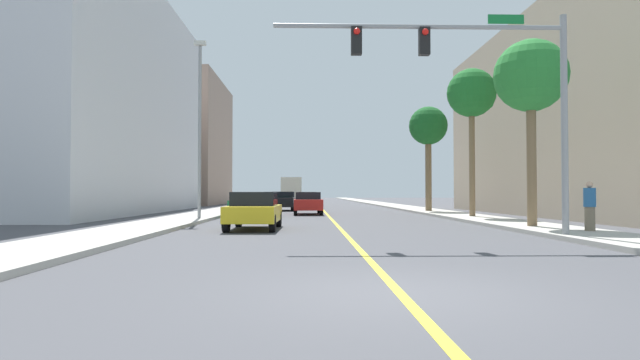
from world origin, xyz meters
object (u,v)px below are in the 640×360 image
(traffic_signal_mast, at_px, (479,73))
(car_yellow, at_px, (254,210))
(car_red, at_px, (308,203))
(street_lamp, at_px, (200,121))
(car_gray, at_px, (273,199))
(car_silver, at_px, (308,199))
(palm_far, at_px, (428,128))
(car_green, at_px, (251,204))
(delivery_truck, at_px, (291,190))
(car_black, at_px, (283,201))
(palm_near, at_px, (531,78))
(pedestrian, at_px, (590,206))
(palm_mid, at_px, (471,95))

(traffic_signal_mast, relative_size, car_yellow, 2.21)
(car_yellow, height_order, car_red, car_red)
(street_lamp, height_order, car_gray, street_lamp)
(traffic_signal_mast, distance_m, car_silver, 36.46)
(traffic_signal_mast, distance_m, palm_far, 20.48)
(car_green, xyz_separation_m, delivery_truck, (1.15, 33.80, 0.94))
(palm_far, bearing_deg, car_black, 155.08)
(street_lamp, distance_m, car_green, 5.75)
(street_lamp, bearing_deg, car_silver, 78.16)
(palm_near, height_order, car_green, palm_near)
(car_yellow, xyz_separation_m, car_green, (-1.10, 8.93, 0.02))
(traffic_signal_mast, xyz_separation_m, car_silver, (-5.13, 35.85, -4.25))
(car_silver, xyz_separation_m, car_red, (-0.04, -17.87, -0.01))
(car_gray, distance_m, car_green, 23.35)
(car_black, height_order, car_green, car_black)
(palm_near, bearing_deg, traffic_signal_mast, -130.71)
(street_lamp, bearing_deg, pedestrian, -30.89)
(street_lamp, xyz_separation_m, car_green, (2.20, 3.24, -4.22))
(palm_mid, relative_size, delivery_truck, 1.00)
(car_gray, relative_size, pedestrian, 2.69)
(palm_near, height_order, palm_far, palm_far)
(palm_mid, bearing_deg, car_gray, 116.68)
(palm_mid, distance_m, car_gray, 28.22)
(car_black, bearing_deg, traffic_signal_mast, -72.24)
(street_lamp, bearing_deg, car_red, 55.78)
(traffic_signal_mast, bearing_deg, car_gray, 103.36)
(car_silver, bearing_deg, palm_far, -58.99)
(palm_near, xyz_separation_m, palm_far, (-0.01, 16.38, 0.19))
(palm_mid, bearing_deg, delivery_truck, 107.19)
(car_silver, xyz_separation_m, car_gray, (-3.58, 0.82, -0.01))
(car_red, xyz_separation_m, delivery_truck, (-2.01, 29.15, 0.94))
(car_silver, height_order, car_red, car_silver)
(palm_near, xyz_separation_m, car_green, (-11.62, 9.50, -5.00))
(traffic_signal_mast, xyz_separation_m, palm_near, (3.28, 3.81, 0.73))
(palm_far, relative_size, pedestrian, 4.48)
(street_lamp, relative_size, car_yellow, 2.17)
(palm_near, bearing_deg, street_lamp, 155.59)
(palm_near, bearing_deg, car_red, 120.82)
(car_black, bearing_deg, delivery_truck, 92.22)
(car_green, bearing_deg, palm_mid, 175.48)
(car_silver, relative_size, pedestrian, 2.39)
(car_silver, height_order, car_gray, car_gray)
(car_yellow, distance_m, car_black, 20.63)
(traffic_signal_mast, bearing_deg, street_lamp, 136.26)
(car_red, bearing_deg, car_silver, 88.73)
(palm_near, xyz_separation_m, car_black, (-10.36, 21.20, -4.98))
(street_lamp, distance_m, car_gray, 26.97)
(car_yellow, bearing_deg, pedestrian, -14.01)
(palm_near, bearing_deg, car_black, 116.05)
(pedestrian, bearing_deg, car_silver, -22.06)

